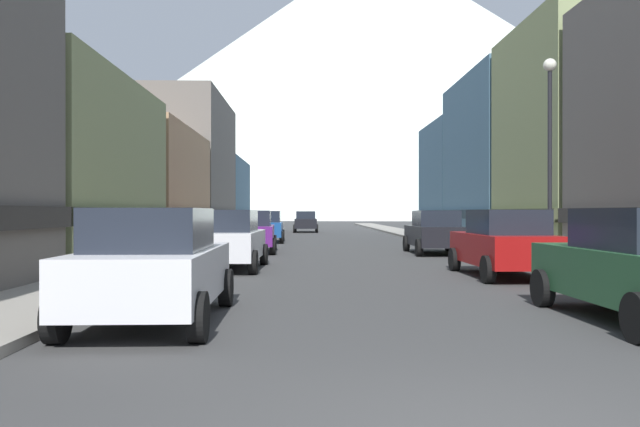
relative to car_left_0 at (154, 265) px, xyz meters
The scene contains 21 objects.
sidewalk_left 29.78m from the car_left_0, 94.72° to the left, with size 2.50×100.00×0.15m, color gray.
sidewalk_right 31.33m from the car_left_0, 71.29° to the left, with size 2.50×100.00×0.15m, color gray.
storefront_left_2 25.62m from the car_left_0, 109.53° to the left, with size 9.97×11.84×6.10m.
storefront_left_3 38.04m from the car_left_0, 100.46° to the left, with size 6.63×13.64×9.98m.
storefront_left_4 51.48m from the car_left_0, 98.62° to the left, with size 8.32×13.43×6.64m.
storefront_right_2 22.73m from the car_left_0, 48.62° to the left, with size 7.33×8.31×9.66m.
storefront_right_3 30.85m from the car_left_0, 61.04° to the left, with size 7.36×10.89×9.52m.
storefront_right_4 39.87m from the car_left_0, 68.28° to the left, with size 7.13×9.08×8.20m.
car_left_0 is the anchor object (origin of this frame).
car_left_1 9.20m from the car_left_0, 90.01° to the left, with size 2.14×4.44×1.78m.
car_left_2 17.22m from the car_left_0, 90.00° to the left, with size 2.20×4.46×1.78m.
car_left_3 26.40m from the car_left_0, 90.01° to the left, with size 2.14×4.44×1.78m.
car_right_1 10.25m from the car_left_0, 42.15° to the left, with size 2.12×4.43×1.78m.
car_right_2 17.90m from the car_left_0, 64.88° to the left, with size 2.07×4.41×1.78m.
car_driving_0 44.58m from the car_left_0, 87.17° to the left, with size 2.06×4.40×1.78m.
potted_plant_0 14.43m from the car_left_0, 102.82° to the left, with size 0.63×0.63×1.00m.
pedestrian_0 16.90m from the car_left_0, 98.34° to the left, with size 0.36×0.36×1.63m.
pedestrian_1 10.41m from the car_left_0, 103.62° to the left, with size 0.36×0.36×1.52m.
pedestrian_2 12.30m from the car_left_0, 35.20° to the left, with size 0.36×0.36×1.63m.
streetlamp_right 12.40m from the car_left_0, 40.39° to the left, with size 0.36×0.36×5.86m.
mountain_backdrop 262.51m from the car_left_0, 83.02° to the left, with size 293.76×293.76×112.85m, color silver.
Camera 1 is at (-1.41, -4.68, 1.72)m, focal length 36.05 mm.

